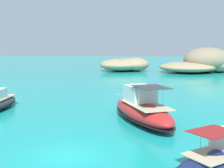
% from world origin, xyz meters
% --- Properties ---
extents(ground_plane, '(400.00, 400.00, 0.00)m').
position_xyz_m(ground_plane, '(0.00, 0.00, 0.00)').
color(ground_plane, teal).
extents(islet_large, '(25.64, 20.68, 6.63)m').
position_xyz_m(islet_large, '(16.18, 63.24, 2.38)').
color(islet_large, '#9E8966').
rests_on(islet_large, ground).
extents(islet_small, '(16.41, 17.74, 3.73)m').
position_xyz_m(islet_small, '(-4.77, 63.78, 1.74)').
color(islet_small, '#9E8966').
rests_on(islet_small, ground).
extents(motorboat_red, '(7.75, 10.93, 3.34)m').
position_xyz_m(motorboat_red, '(3.82, 9.25, 1.06)').
color(motorboat_red, red).
rests_on(motorboat_red, ground).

